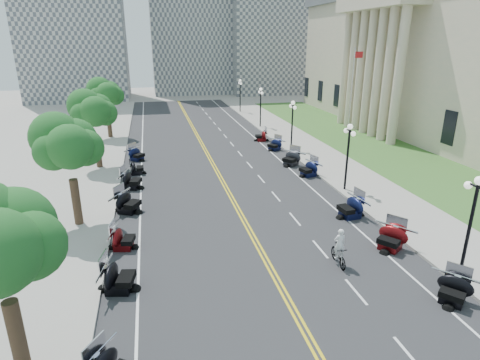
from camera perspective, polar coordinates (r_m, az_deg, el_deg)
ground at (r=24.92m, az=0.84°, el=-6.25°), size 160.00×160.00×0.00m
road at (r=34.04m, az=-3.07°, el=0.84°), size 16.00×90.00×0.01m
centerline_yellow_a at (r=34.02m, az=-3.27°, el=0.84°), size 0.12×90.00×0.00m
centerline_yellow_b at (r=34.05m, az=-2.87°, el=0.86°), size 0.12×90.00×0.00m
edge_line_north at (r=35.59m, az=7.14°, el=1.55°), size 0.12×90.00×0.00m
edge_line_south at (r=33.64m, az=-13.87°, el=0.08°), size 0.12×90.00×0.00m
lane_dash_3 at (r=16.84m, az=23.03°, el=-22.03°), size 0.12×2.00×0.00m
lane_dash_4 at (r=19.46m, az=16.16°, el=-15.00°), size 0.12×2.00×0.00m
lane_dash_5 at (r=22.49m, az=11.34°, el=-9.61°), size 0.12×2.00×0.00m
lane_dash_6 at (r=25.78m, az=7.81°, el=-5.50°), size 0.12×2.00×0.00m
lane_dash_7 at (r=29.25m, az=5.13°, el=-2.33°), size 0.12×2.00×0.00m
lane_dash_8 at (r=32.85m, az=3.03°, el=0.16°), size 0.12×2.00×0.00m
lane_dash_9 at (r=36.52m, az=1.36°, el=2.16°), size 0.12×2.00×0.00m
lane_dash_10 at (r=40.26m, az=-0.01°, el=3.79°), size 0.12×2.00×0.00m
lane_dash_11 at (r=44.05m, az=-1.15°, el=5.13°), size 0.12×2.00×0.00m
lane_dash_12 at (r=47.87m, az=-2.11°, el=6.26°), size 0.12×2.00×0.00m
lane_dash_13 at (r=51.71m, az=-2.94°, el=7.23°), size 0.12×2.00×0.00m
lane_dash_14 at (r=55.58m, az=-3.65°, el=8.05°), size 0.12×2.00×0.00m
lane_dash_15 at (r=59.47m, az=-4.27°, el=8.77°), size 0.12×2.00×0.00m
lane_dash_16 at (r=63.37m, az=-4.82°, el=9.40°), size 0.12×2.00×0.00m
lane_dash_17 at (r=67.28m, az=-5.30°, el=9.96°), size 0.12×2.00×0.00m
lane_dash_18 at (r=71.20m, az=-5.74°, el=10.45°), size 0.12×2.00×0.00m
lane_dash_19 at (r=75.13m, az=-6.12°, el=10.89°), size 0.12×2.00×0.00m
sidewalk_north at (r=37.12m, az=13.13°, el=2.03°), size 5.00×90.00×0.15m
sidewalk_south at (r=34.01m, az=-20.78°, el=-0.32°), size 5.00×90.00×0.15m
lawn at (r=47.14m, az=16.73°, el=5.31°), size 9.00×60.00×0.10m
civic_building at (r=57.60m, az=28.80°, el=15.14°), size 26.00×51.00×17.80m
distant_block_a at (r=84.87m, az=-22.58°, el=19.37°), size 18.00×14.00×26.00m
distant_block_b at (r=90.46m, az=-7.24°, el=21.76°), size 16.00×12.00×30.00m
distant_block_c at (r=91.06m, az=5.10°, el=19.30°), size 20.00×14.00×22.00m
street_lamp_1 at (r=21.23m, az=29.83°, el=-5.96°), size 0.50×1.20×4.90m
street_lamp_2 at (r=30.46m, az=15.02°, el=3.09°), size 0.50×1.20×4.90m
street_lamp_3 at (r=41.15m, az=7.41°, el=7.67°), size 0.50×1.20×4.90m
street_lamp_4 at (r=52.40m, az=2.93°, el=10.26°), size 0.50×1.20×4.90m
street_lamp_5 at (r=63.93m, az=0.02°, el=11.90°), size 0.50×1.20×4.90m
flagpole at (r=50.00m, az=15.56°, el=11.95°), size 1.10×0.20×10.00m
tree_2 at (r=25.06m, az=-23.16°, el=3.89°), size 4.80×4.80×9.20m
tree_3 at (r=36.68m, az=-20.09°, el=8.70°), size 4.80×4.80×9.20m
tree_4 at (r=48.48m, az=-18.48°, el=11.17°), size 4.80×4.80×9.20m
motorcycle_n_3 at (r=20.00m, az=28.14°, el=-13.53°), size 2.60×2.60×1.29m
motorcycle_n_4 at (r=23.24m, az=20.69°, el=-7.63°), size 2.82×2.82×1.41m
motorcycle_n_5 at (r=26.49m, az=15.44°, el=-3.64°), size 2.37×2.37×1.48m
motorcycle_n_7 at (r=33.82m, az=9.72°, el=1.68°), size 2.42×2.42×1.38m
motorcycle_n_8 at (r=36.51m, az=7.28°, el=3.15°), size 2.86×2.86×1.43m
motorcycle_n_9 at (r=41.56m, az=4.94°, el=5.10°), size 2.48×2.48×1.27m
motorcycle_n_10 at (r=45.44m, az=3.02°, el=6.37°), size 2.01×2.01×1.30m
motorcycle_s_4 at (r=19.24m, az=-16.92°, el=-12.93°), size 2.49×2.49×1.47m
motorcycle_s_5 at (r=22.77m, az=-16.33°, el=-7.89°), size 2.14×2.14×1.27m
motorcycle_s_6 at (r=27.26m, az=-15.65°, el=-2.98°), size 2.91×2.91×1.49m
motorcycle_s_7 at (r=31.54m, az=-15.23°, el=0.07°), size 2.62×2.62×1.48m
motorcycle_s_8 at (r=34.95m, az=-14.50°, el=1.80°), size 1.85×1.85×1.25m
motorcycle_s_9 at (r=39.00m, az=-14.50°, el=3.64°), size 2.66×2.66×1.32m
bicycle at (r=21.03m, az=13.82°, el=-10.33°), size 0.60×1.81×1.07m
cyclist_rider at (r=20.41m, az=14.12°, el=-7.01°), size 0.60×0.39×1.63m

